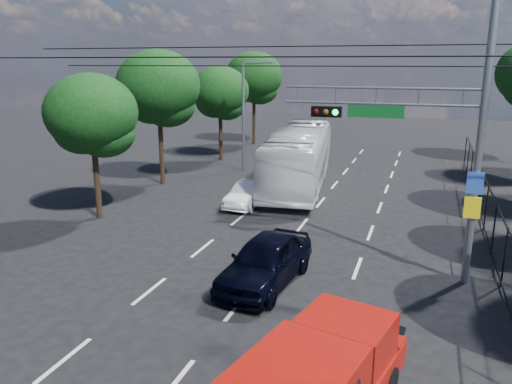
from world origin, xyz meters
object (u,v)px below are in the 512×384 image
at_px(red_pickup, 320,381).
at_px(navy_hatchback, 266,261).
at_px(white_van, 249,194).
at_px(signal_mast, 440,122).
at_px(white_bus, 299,157).

bearing_deg(red_pickup, navy_hatchback, 116.96).
height_order(red_pickup, white_van, red_pickup).
distance_m(red_pickup, navy_hatchback, 6.72).
distance_m(signal_mast, white_bus, 13.81).
bearing_deg(navy_hatchback, red_pickup, -56.90).
distance_m(red_pickup, white_bus, 20.15).
height_order(navy_hatchback, white_bus, white_bus).
height_order(signal_mast, navy_hatchback, signal_mast).
height_order(signal_mast, white_bus, signal_mast).
xyz_separation_m(signal_mast, red_pickup, (-1.93, -8.23, -4.19)).
xyz_separation_m(navy_hatchback, white_bus, (-2.31, 13.43, 0.90)).
relative_size(red_pickup, white_bus, 0.45).
relative_size(navy_hatchback, white_van, 1.27).
xyz_separation_m(signal_mast, white_van, (-8.61, 6.20, -4.63)).
xyz_separation_m(red_pickup, white_bus, (-5.36, 19.41, 0.66)).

